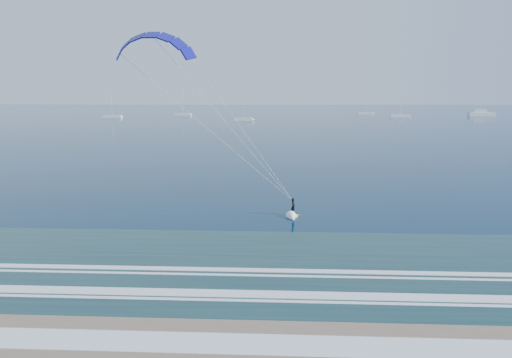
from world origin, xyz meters
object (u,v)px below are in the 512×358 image
at_px(sailboat_1, 112,117).
at_px(sailboat_3, 244,119).
at_px(sailboat_4, 365,113).
at_px(sailboat_2, 183,115).
at_px(sailboat_5, 400,116).
at_px(kitesurfer_rig, 227,124).
at_px(motor_yacht, 481,113).

relative_size(sailboat_1, sailboat_3, 1.12).
bearing_deg(sailboat_4, sailboat_2, -169.73).
height_order(sailboat_2, sailboat_5, sailboat_5).
distance_m(sailboat_2, sailboat_3, 56.03).
bearing_deg(kitesurfer_rig, sailboat_4, 76.14).
height_order(kitesurfer_rig, motor_yacht, kitesurfer_rig).
bearing_deg(sailboat_5, sailboat_3, -156.86).
relative_size(motor_yacht, sailboat_2, 1.13).
height_order(sailboat_2, sailboat_3, sailboat_2).
relative_size(motor_yacht, sailboat_3, 1.17).
bearing_deg(motor_yacht, sailboat_2, -178.92).
distance_m(sailboat_1, sailboat_4, 139.96).
bearing_deg(sailboat_5, kitesurfer_rig, -109.03).
distance_m(sailboat_1, sailboat_2, 38.75).
bearing_deg(motor_yacht, sailboat_4, 165.18).
height_order(kitesurfer_rig, sailboat_4, kitesurfer_rig).
relative_size(motor_yacht, sailboat_1, 1.04).
bearing_deg(kitesurfer_rig, sailboat_2, 102.91).
xyz_separation_m(sailboat_2, sailboat_5, (115.22, -8.83, 0.01)).
bearing_deg(sailboat_4, sailboat_5, -65.30).
relative_size(kitesurfer_rig, sailboat_2, 1.59).
bearing_deg(sailboat_3, sailboat_5, 23.14).
xyz_separation_m(motor_yacht, sailboat_1, (-192.25, -26.42, -0.80)).
relative_size(motor_yacht, sailboat_4, 1.12).
distance_m(sailboat_1, sailboat_5, 146.85).
height_order(sailboat_1, sailboat_3, sailboat_1).
distance_m(kitesurfer_rig, sailboat_5, 208.73).
bearing_deg(sailboat_4, kitesurfer_rig, -103.86).
relative_size(sailboat_1, sailboat_4, 1.07).
bearing_deg(sailboat_1, motor_yacht, 7.82).
bearing_deg(sailboat_2, sailboat_3, -49.23).
height_order(motor_yacht, sailboat_1, sailboat_1).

